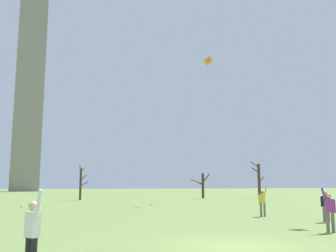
% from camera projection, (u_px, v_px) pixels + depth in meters
% --- Properties ---
extents(ground_plane, '(400.00, 400.00, 0.00)m').
position_uv_depth(ground_plane, '(233.00, 246.00, 12.54)').
color(ground_plane, olive).
extents(kite_flyer_midfield_center_red, '(6.24, 3.45, 16.14)m').
position_uv_depth(kite_flyer_midfield_center_red, '(299.00, 149.00, 16.59)').
color(kite_flyer_midfield_center_red, '#726656').
rests_on(kite_flyer_midfield_center_red, ground).
extents(kite_flyer_foreground_right_teal, '(5.78, 3.68, 14.00)m').
position_uv_depth(kite_flyer_foreground_right_teal, '(274.00, 176.00, 24.35)').
color(kite_flyer_foreground_right_teal, '#726656').
rests_on(kite_flyer_foreground_right_teal, ground).
extents(kite_flyer_midfield_right_yellow, '(6.02, 6.00, 11.76)m').
position_uv_depth(kite_flyer_midfield_right_yellow, '(98.00, 132.00, 7.98)').
color(kite_flyer_midfield_right_yellow, black).
rests_on(kite_flyer_midfield_right_yellow, ground).
extents(bystander_strolling_midfield, '(0.37, 0.41, 1.62)m').
position_uv_depth(bystander_strolling_midfield, '(326.00, 205.00, 20.59)').
color(bystander_strolling_midfield, '#726656').
rests_on(bystander_strolling_midfield, ground).
extents(distant_kite_drifting_left_orange, '(7.98, 2.02, 16.75)m').
position_uv_depth(distant_kite_drifting_left_orange, '(204.00, 71.00, 43.70)').
color(distant_kite_drifting_left_orange, orange).
rests_on(distant_kite_drifting_left_orange, ground).
extents(bare_tree_left_of_center, '(2.02, 1.89, 5.74)m').
position_uv_depth(bare_tree_left_of_center, '(259.00, 179.00, 59.43)').
color(bare_tree_left_of_center, '#423326').
rests_on(bare_tree_left_of_center, ground).
extents(bare_tree_far_right_edge, '(2.45, 2.96, 3.83)m').
position_uv_depth(bare_tree_far_right_edge, '(203.00, 184.00, 58.42)').
color(bare_tree_far_right_edge, '#423326').
rests_on(bare_tree_far_right_edge, ground).
extents(bare_tree_leftmost, '(1.34, 1.73, 4.63)m').
position_uv_depth(bare_tree_leftmost, '(81.00, 183.00, 50.95)').
color(bare_tree_leftmost, '#423326').
rests_on(bare_tree_leftmost, ground).
extents(skyline_squat_block, '(9.01, 7.00, 69.64)m').
position_uv_depth(skyline_squat_block, '(29.00, 93.00, 127.75)').
color(skyline_squat_block, gray).
rests_on(skyline_squat_block, ground).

